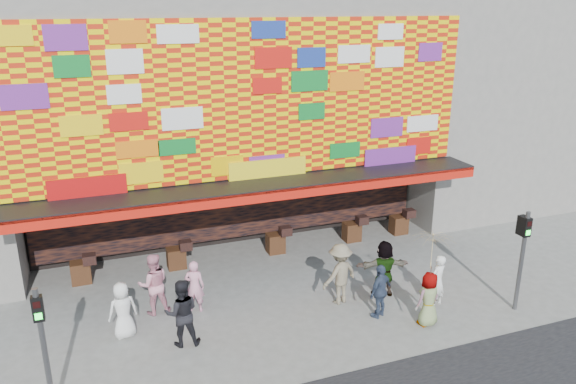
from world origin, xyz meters
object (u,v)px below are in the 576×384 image
at_px(ped_f, 384,268).
at_px(parasol, 433,251).
at_px(ped_b, 195,286).
at_px(ped_d, 340,274).
at_px(signal_left, 43,338).
at_px(ped_e, 380,291).
at_px(ped_g, 429,299).
at_px(ped_h, 437,281).
at_px(ped_a, 123,310).
at_px(ped_i, 154,284).
at_px(ped_c, 182,313).
at_px(signal_right, 523,250).

relative_size(ped_f, parasol, 0.88).
bearing_deg(ped_b, ped_d, -170.22).
relative_size(signal_left, ped_e, 1.88).
relative_size(ped_g, ped_h, 0.98).
xyz_separation_m(ped_a, ped_h, (8.66, -1.50, 0.01)).
xyz_separation_m(signal_left, ped_d, (7.80, 2.13, -0.93)).
distance_m(ped_d, ped_i, 5.32).
height_order(ped_f, ped_h, ped_f).
relative_size(ped_e, ped_f, 0.91).
distance_m(ped_c, ped_e, 5.45).
distance_m(signal_right, ped_f, 3.92).
distance_m(ped_d, ped_f, 1.43).
relative_size(ped_d, ped_f, 1.06).
height_order(ped_h, parasol, parasol).
bearing_deg(ped_a, signal_left, 43.70).
xyz_separation_m(ped_d, ped_h, (2.58, -1.14, -0.14)).
xyz_separation_m(ped_b, parasol, (5.81, -2.95, 1.44)).
bearing_deg(ped_i, parasol, 155.71).
height_order(signal_left, signal_right, same).
relative_size(ped_b, ped_f, 0.89).
height_order(ped_b, ped_d, ped_d).
height_order(signal_right, ped_g, signal_right).
relative_size(signal_left, ped_a, 1.92).
bearing_deg(ped_e, signal_right, 137.27).
bearing_deg(ped_b, ped_g, 176.92).
distance_m(signal_left, ped_d, 8.14).
relative_size(ped_e, ped_h, 1.01).
bearing_deg(ped_i, ped_c, 104.98).
height_order(ped_d, ped_h, ped_d).
distance_m(signal_right, ped_d, 5.16).
distance_m(ped_g, parasol, 1.44).
xyz_separation_m(ped_e, ped_g, (1.02, -0.83, -0.02)).
bearing_deg(ped_c, ped_h, -176.52).
relative_size(signal_left, signal_right, 1.00).
height_order(signal_right, ped_a, signal_right).
bearing_deg(ped_c, ped_g, 175.99).
relative_size(ped_a, parasol, 0.79).
bearing_deg(parasol, ped_f, 99.40).
height_order(signal_right, ped_e, signal_right).
distance_m(ped_h, parasol, 1.83).
xyz_separation_m(ped_c, parasol, (6.44, -1.40, 1.30)).
xyz_separation_m(ped_c, ped_f, (6.13, 0.48, -0.04)).
xyz_separation_m(ped_b, ped_g, (5.81, -2.95, -0.00)).
distance_m(signal_right, ped_e, 4.15).
relative_size(ped_a, ped_c, 0.86).
bearing_deg(signal_right, ped_i, 160.64).
distance_m(ped_a, ped_f, 7.53).
bearing_deg(ped_h, ped_i, -39.22).
xyz_separation_m(ped_d, ped_g, (1.74, -1.93, -0.15)).
bearing_deg(ped_g, ped_e, -49.70).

